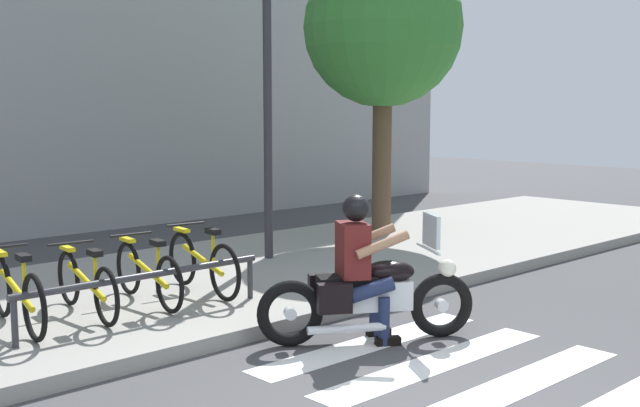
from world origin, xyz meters
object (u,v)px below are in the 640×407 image
object	(u,v)px
motorcycle	(369,295)
bicycle_2	(148,273)
rider	(361,258)
bicycle_3	(202,263)
bicycle_0	(17,293)
bike_rack	(145,280)
bicycle_1	(86,284)
tree_near_rack	(383,29)
street_lamp	(268,93)

from	to	relation	value
motorcycle	bicycle_2	bearing A→B (deg)	116.29
rider	bicycle_3	world-z (taller)	rider
bicycle_2	bicycle_0	bearing A→B (deg)	-179.98
bicycle_3	rider	bearing A→B (deg)	-81.49
motorcycle	bicycle_2	size ratio (longest dim) A/B	1.17
rider	bike_rack	size ratio (longest dim) A/B	0.53
bicycle_1	tree_near_rack	world-z (taller)	tree_near_rack
rider	bicycle_0	bearing A→B (deg)	138.34
rider	bicycle_1	size ratio (longest dim) A/B	0.88
bike_rack	tree_near_rack	distance (m)	6.78
motorcycle	bicycle_2	distance (m)	2.48
bicycle_0	bicycle_3	xyz separation A→B (m)	(2.13, -0.00, 0.00)
bicycle_3	bike_rack	distance (m)	1.20
motorcycle	rider	size ratio (longest dim) A/B	1.32
motorcycle	rider	world-z (taller)	rider
bicycle_1	bike_rack	xyz separation A→B (m)	(0.35, -0.56, 0.07)
bicycle_0	bike_rack	bearing A→B (deg)	-27.54
bicycle_0	bike_rack	xyz separation A→B (m)	(1.06, -0.55, 0.06)
rider	tree_near_rack	xyz separation A→B (m)	(4.34, 3.70, 2.70)
bicycle_2	bike_rack	bearing A→B (deg)	-122.61
bicycle_3	street_lamp	world-z (taller)	street_lamp
rider	bicycle_2	distance (m)	2.44
street_lamp	bicycle_1	bearing A→B (deg)	-161.38
bicycle_2	street_lamp	distance (m)	3.44
bicycle_0	bicycle_2	distance (m)	1.42
rider	street_lamp	xyz separation A→B (m)	(1.56, 3.30, 1.62)
bicycle_2	bike_rack	xyz separation A→B (m)	(-0.36, -0.55, 0.07)
motorcycle	bicycle_3	world-z (taller)	motorcycle
bicycle_0	bicycle_1	bearing A→B (deg)	0.08
motorcycle	street_lamp	xyz separation A→B (m)	(1.50, 3.34, 1.99)
rider	bike_rack	bearing A→B (deg)	130.49
rider	bicycle_3	size ratio (longest dim) A/B	0.88
motorcycle	bicycle_0	xyz separation A→B (m)	(-2.52, 2.23, 0.04)
bicycle_1	bicycle_2	bearing A→B (deg)	-0.03
bicycle_2	tree_near_rack	world-z (taller)	tree_near_rack
bike_rack	bicycle_2	bearing A→B (deg)	57.39
motorcycle	bicycle_3	bearing A→B (deg)	99.96
bike_rack	tree_near_rack	xyz separation A→B (m)	(5.73, 2.07, 2.97)
bicycle_0	street_lamp	world-z (taller)	street_lamp
bicycle_0	bicycle_2	bearing A→B (deg)	0.02
bicycle_3	motorcycle	bearing A→B (deg)	-80.04
bicycle_2	bicycle_3	distance (m)	0.71
bike_rack	street_lamp	world-z (taller)	street_lamp
motorcycle	tree_near_rack	xyz separation A→B (m)	(4.28, 3.74, 3.07)
motorcycle	bicycle_0	distance (m)	3.36
bicycle_1	tree_near_rack	bearing A→B (deg)	13.98
rider	bicycle_2	world-z (taller)	rider
rider	bicycle_3	bearing A→B (deg)	98.51
bicycle_2	tree_near_rack	size ratio (longest dim) A/B	0.33
bicycle_0	bicycle_1	world-z (taller)	bicycle_0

